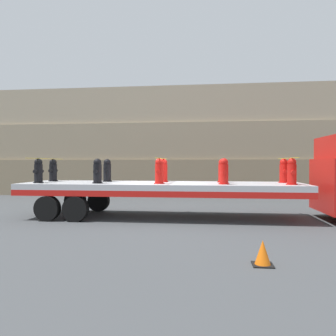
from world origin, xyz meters
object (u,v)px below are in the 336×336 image
at_px(fire_hydrant_red_far_2, 164,171).
at_px(traffic_cone, 263,253).
at_px(flatbed_trailer, 149,188).
at_px(fire_hydrant_black_far_1, 107,171).
at_px(fire_hydrant_black_near_0, 38,171).
at_px(fire_hydrant_red_near_4, 292,172).
at_px(fire_hydrant_red_far_4, 284,171).
at_px(fire_hydrant_black_near_1, 97,171).
at_px(fire_hydrant_red_far_3, 222,171).
at_px(fire_hydrant_red_near_3, 224,172).
at_px(fire_hydrant_black_far_0, 53,170).
at_px(fire_hydrant_red_near_2, 159,171).

xyz_separation_m(fire_hydrant_red_far_2, traffic_cone, (2.68, -5.86, -1.44)).
relative_size(flatbed_trailer, fire_hydrant_black_far_1, 11.42).
height_order(fire_hydrant_black_near_0, fire_hydrant_red_near_4, same).
bearing_deg(fire_hydrant_black_near_0, fire_hydrant_red_far_4, 7.34).
bearing_deg(fire_hydrant_black_near_1, fire_hydrant_red_far_3, 14.44).
relative_size(fire_hydrant_black_near_1, fire_hydrant_red_near_3, 1.00).
height_order(flatbed_trailer, fire_hydrant_black_near_0, fire_hydrant_black_near_0).
xyz_separation_m(fire_hydrant_red_near_3, fire_hydrant_red_far_4, (2.19, 1.13, 0.00)).
distance_m(fire_hydrant_black_far_1, fire_hydrant_red_far_4, 6.58).
distance_m(fire_hydrant_black_near_0, fire_hydrant_black_far_0, 1.13).
height_order(fire_hydrant_black_far_1, fire_hydrant_red_far_4, same).
distance_m(fire_hydrant_red_near_2, fire_hydrant_red_far_2, 1.13).
bearing_deg(fire_hydrant_red_far_3, fire_hydrant_red_near_4, -27.25).
xyz_separation_m(fire_hydrant_black_far_1, fire_hydrant_red_near_2, (2.19, -1.13, 0.00)).
bearing_deg(fire_hydrant_red_near_3, fire_hydrant_black_far_1, 165.56).
xyz_separation_m(fire_hydrant_black_near_1, fire_hydrant_red_near_3, (4.38, 0.00, 0.00)).
bearing_deg(fire_hydrant_red_far_4, fire_hydrant_red_near_2, -165.56).
bearing_deg(fire_hydrant_black_near_0, traffic_cone, -33.83).
xyz_separation_m(fire_hydrant_black_far_1, fire_hydrant_red_far_3, (4.38, 0.00, 0.00)).
relative_size(fire_hydrant_black_far_1, fire_hydrant_red_near_4, 1.00).
relative_size(fire_hydrant_black_far_0, fire_hydrant_red_far_3, 1.00).
xyz_separation_m(fire_hydrant_black_near_1, fire_hydrant_red_near_2, (2.19, 0.00, 0.00)).
bearing_deg(fire_hydrant_black_far_1, fire_hydrant_red_near_2, -27.25).
bearing_deg(flatbed_trailer, fire_hydrant_red_near_3, -12.05).
bearing_deg(fire_hydrant_red_near_2, fire_hydrant_black_near_1, 180.00).
bearing_deg(fire_hydrant_red_near_4, fire_hydrant_red_near_2, 180.00).
relative_size(fire_hydrant_black_near_0, fire_hydrant_red_near_4, 1.00).
relative_size(fire_hydrant_red_far_4, traffic_cone, 1.81).
height_order(fire_hydrant_black_near_0, fire_hydrant_red_far_3, same).
xyz_separation_m(fire_hydrant_black_far_0, fire_hydrant_red_near_2, (4.38, -1.13, 0.00)).
xyz_separation_m(fire_hydrant_red_near_2, fire_hydrant_red_near_4, (4.38, 0.00, 0.00)).
xyz_separation_m(fire_hydrant_black_near_0, traffic_cone, (7.06, -4.73, -1.44)).
distance_m(fire_hydrant_red_far_4, traffic_cone, 6.27).
distance_m(fire_hydrant_black_near_0, fire_hydrant_red_near_2, 4.38).
bearing_deg(fire_hydrant_red_near_2, fire_hydrant_red_near_3, 0.00).
bearing_deg(fire_hydrant_red_near_2, fire_hydrant_black_near_0, 180.00).
relative_size(fire_hydrant_red_near_2, fire_hydrant_red_far_4, 1.00).
height_order(fire_hydrant_red_near_2, fire_hydrant_red_near_4, same).
distance_m(fire_hydrant_black_near_0, fire_hydrant_red_far_4, 8.84).
distance_m(fire_hydrant_black_far_0, fire_hydrant_red_near_3, 6.67).
distance_m(fire_hydrant_black_near_1, fire_hydrant_red_near_3, 4.38).
height_order(fire_hydrant_red_near_2, fire_hydrant_red_near_3, same).
bearing_deg(fire_hydrant_black_far_1, fire_hydrant_black_near_0, -152.75).
bearing_deg(fire_hydrant_black_far_1, fire_hydrant_red_near_4, -9.74).
relative_size(fire_hydrant_red_near_3, fire_hydrant_red_far_4, 1.00).
bearing_deg(fire_hydrant_red_far_3, fire_hydrant_red_far_4, 0.00).
distance_m(flatbed_trailer, fire_hydrant_red_far_3, 2.78).
bearing_deg(fire_hydrant_red_near_2, fire_hydrant_black_far_1, 152.75).
bearing_deg(fire_hydrant_black_far_1, fire_hydrant_black_far_0, 180.00).
height_order(fire_hydrant_black_far_1, fire_hydrant_red_near_2, same).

